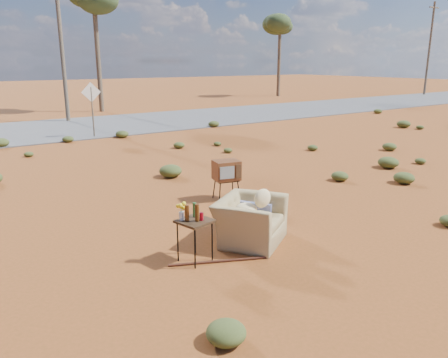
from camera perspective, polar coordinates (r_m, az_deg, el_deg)
ground at (r=7.48m, az=2.44°, el=-8.45°), size 140.00×140.00×0.00m
highway at (r=21.08m, az=-23.05°, el=5.84°), size 140.00×7.00×0.04m
armchair at (r=7.49m, az=3.55°, el=-4.51°), size 1.50×1.47×1.02m
tv_unit at (r=9.60m, az=0.33°, el=1.08°), size 0.63×0.55×0.89m
side_table at (r=6.63m, az=-4.23°, el=-5.20°), size 0.56×0.56×0.95m
rusty_bar at (r=6.82m, az=-0.61°, el=-10.68°), size 1.45×0.68×0.04m
road_sign at (r=18.41m, az=-16.91°, el=9.87°), size 0.78×0.06×2.19m
eucalyptus_right at (r=39.50m, az=7.35°, el=19.32°), size 3.20×3.20×7.10m
utility_pole_center at (r=23.79m, az=-20.56°, el=17.02°), size 1.40×0.20×8.00m
utility_pole_east at (r=44.54m, az=25.26°, el=15.26°), size 1.40×0.20×8.00m
scrub_patch at (r=10.79m, az=-15.42°, el=-0.73°), size 17.49×8.07×0.33m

